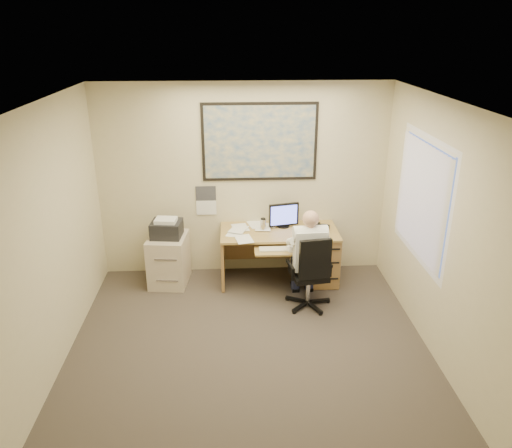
{
  "coord_description": "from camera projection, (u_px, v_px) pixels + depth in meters",
  "views": [
    {
      "loc": [
        -0.17,
        -4.39,
        3.37
      ],
      "look_at": [
        0.13,
        1.3,
        1.09
      ],
      "focal_mm": 35.0,
      "sensor_mm": 36.0,
      "label": 1
    }
  ],
  "objects": [
    {
      "name": "person",
      "position": [
        309.0,
        259.0,
        6.24
      ],
      "size": [
        0.57,
        0.79,
        1.28
      ],
      "primitive_type": null,
      "rotation": [
        0.0,
        0.0,
        0.05
      ],
      "color": "white",
      "rests_on": "office_chair"
    },
    {
      "name": "world_map",
      "position": [
        260.0,
        142.0,
        6.7
      ],
      "size": [
        1.56,
        0.03,
        1.06
      ],
      "primitive_type": "cube",
      "color": "#1E4C93",
      "rests_on": "room_shell"
    },
    {
      "name": "office_chair",
      "position": [
        308.0,
        286.0,
        6.3
      ],
      "size": [
        0.68,
        0.68,
        1.01
      ],
      "rotation": [
        0.0,
        0.0,
        0.15
      ],
      "color": "black",
      "rests_on": "ground"
    },
    {
      "name": "room_shell",
      "position": [
        250.0,
        249.0,
        4.83
      ],
      "size": [
        4.0,
        4.5,
        2.7
      ],
      "color": "#3C352E",
      "rests_on": "ground"
    },
    {
      "name": "wall_calendar",
      "position": [
        206.0,
        201.0,
        6.97
      ],
      "size": [
        0.28,
        0.01,
        0.42
      ],
      "primitive_type": "cube",
      "color": "white",
      "rests_on": "room_shell"
    },
    {
      "name": "window_blinds",
      "position": [
        422.0,
        199.0,
        5.59
      ],
      "size": [
        0.06,
        1.4,
        1.3
      ],
      "primitive_type": null,
      "color": "silver",
      "rests_on": "room_shell"
    },
    {
      "name": "filing_cabinet",
      "position": [
        169.0,
        255.0,
        6.87
      ],
      "size": [
        0.56,
        0.65,
        0.96
      ],
      "rotation": [
        0.0,
        0.0,
        -0.11
      ],
      "color": "beige",
      "rests_on": "ground"
    },
    {
      "name": "desk",
      "position": [
        303.0,
        250.0,
        6.96
      ],
      "size": [
        1.6,
        0.97,
        1.09
      ],
      "color": "#AA8949",
      "rests_on": "ground"
    }
  ]
}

